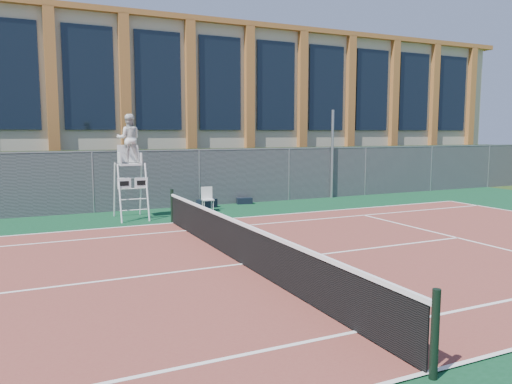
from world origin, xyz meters
name	(u,v)px	position (x,y,z in m)	size (l,w,h in m)	color
ground	(243,265)	(0.00, 0.00, 0.00)	(120.00, 120.00, 0.00)	#233814
apron	(226,255)	(0.00, 1.00, 0.01)	(36.00, 20.00, 0.01)	#0D3A1E
tennis_court	(243,264)	(0.00, 0.00, 0.02)	(23.77, 10.97, 0.02)	brown
tennis_net	(243,241)	(0.00, 0.00, 0.54)	(0.10, 11.30, 1.10)	black
fence	(149,180)	(0.00, 8.80, 1.10)	(40.00, 0.06, 2.20)	#595E60
hedge	(142,178)	(0.00, 10.00, 1.10)	(40.00, 1.40, 2.20)	black
building	(108,109)	(0.00, 17.95, 4.15)	(45.00, 10.60, 8.22)	#BDB79C
steel_pole	(332,154)	(8.11, 8.70, 1.93)	(0.12, 0.12, 3.86)	#9EA0A5
umpire_chair	(129,142)	(-1.02, 7.05, 2.58)	(0.99, 1.52, 3.53)	white
plastic_chair	(207,197)	(1.83, 7.42, 0.53)	(0.47, 0.47, 0.89)	silver
sports_bag_near	(207,204)	(2.08, 8.17, 0.18)	(0.78, 0.31, 0.33)	black
sports_bag_far	(244,201)	(3.81, 8.54, 0.13)	(0.62, 0.27, 0.25)	black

